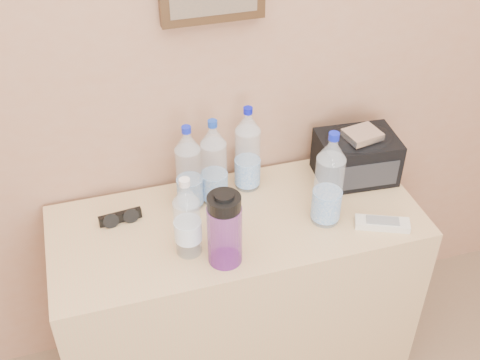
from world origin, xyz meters
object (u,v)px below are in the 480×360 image
at_px(sunglasses, 120,217).
at_px(ac_remote, 382,224).
at_px(pet_small, 187,221).
at_px(toiletry_bag, 356,155).
at_px(pet_large_d, 329,183).
at_px(pet_large_b, 214,166).
at_px(pet_large_c, 248,153).
at_px(dresser, 238,298).
at_px(foil_packet, 362,135).
at_px(pet_large_a, 189,172).
at_px(nalgene_bottle, 225,229).

distance_m(sunglasses, ac_remote, 0.81).
bearing_deg(ac_remote, pet_small, -163.38).
bearing_deg(toiletry_bag, pet_large_d, -131.03).
bearing_deg(pet_small, ac_remote, -6.36).
relative_size(pet_large_b, sunglasses, 2.25).
bearing_deg(sunglasses, pet_large_c, 2.39).
bearing_deg(pet_large_c, dresser, -117.04).
relative_size(pet_large_d, pet_small, 1.21).
bearing_deg(sunglasses, pet_small, -52.63).
relative_size(dresser, foil_packet, 10.73).
bearing_deg(pet_large_d, pet_large_c, 127.62).
xyz_separation_m(pet_large_b, pet_large_c, (0.12, 0.04, 0.00)).
xyz_separation_m(sunglasses, toiletry_bag, (0.79, 0.01, 0.07)).
xyz_separation_m(pet_large_c, ac_remote, (0.34, -0.31, -0.12)).
distance_m(pet_large_b, pet_large_c, 0.13).
height_order(pet_large_b, ac_remote, pet_large_b).
relative_size(pet_large_a, pet_large_b, 0.99).
bearing_deg(foil_packet, toiletry_bag, 79.31).
xyz_separation_m(dresser, pet_small, (-0.17, -0.09, 0.48)).
bearing_deg(nalgene_bottle, pet_small, 145.22).
distance_m(nalgene_bottle, foil_packet, 0.57).
xyz_separation_m(dresser, foil_packet, (0.44, 0.08, 0.55)).
bearing_deg(nalgene_bottle, toiletry_bag, 26.23).
xyz_separation_m(pet_small, ac_remote, (0.59, -0.07, -0.10)).
bearing_deg(ac_remote, pet_large_a, 176.22).
xyz_separation_m(toiletry_bag, foil_packet, (-0.01, -0.03, 0.10)).
distance_m(pet_large_c, nalgene_bottle, 0.35).
bearing_deg(ac_remote, sunglasses, -175.29).
bearing_deg(sunglasses, pet_large_b, -1.69).
bearing_deg(nalgene_bottle, pet_large_d, 12.92).
xyz_separation_m(nalgene_bottle, sunglasses, (-0.27, 0.25, -0.10)).
height_order(pet_large_b, nalgene_bottle, pet_large_b).
bearing_deg(foil_packet, pet_large_c, 167.19).
distance_m(pet_large_a, pet_small, 0.21).
distance_m(pet_large_a, foil_packet, 0.56).
height_order(pet_large_a, pet_large_c, pet_large_c).
bearing_deg(dresser, pet_large_b, 108.17).
distance_m(dresser, ac_remote, 0.58).
distance_m(dresser, pet_small, 0.51).
bearing_deg(pet_large_c, ac_remote, -43.17).
bearing_deg(ac_remote, foil_packet, 107.54).
xyz_separation_m(pet_large_d, foil_packet, (0.18, 0.15, 0.04)).
height_order(pet_large_c, pet_small, pet_large_c).
relative_size(pet_small, sunglasses, 1.98).
bearing_deg(dresser, ac_remote, -20.18).
xyz_separation_m(pet_small, sunglasses, (-0.18, 0.19, -0.10)).
xyz_separation_m(pet_large_b, nalgene_bottle, (-0.04, -0.27, -0.01)).
bearing_deg(pet_large_b, pet_small, -122.38).
height_order(pet_large_a, pet_large_b, pet_large_b).
relative_size(pet_large_a, nalgene_bottle, 1.22).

